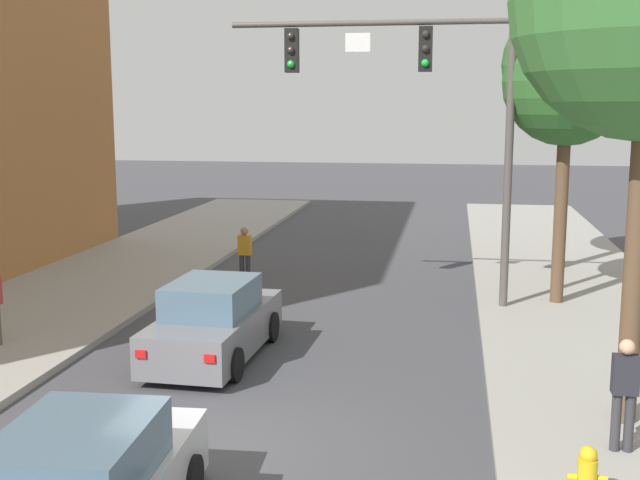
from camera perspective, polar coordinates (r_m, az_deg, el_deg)
ground_plane at (r=12.24m, az=-7.38°, el=-14.67°), size 120.00×120.00×0.00m
traffic_signal_mast at (r=19.65m, az=7.69°, el=10.47°), size 6.84×0.38×7.50m
car_lead_grey at (r=16.22m, az=-7.54°, el=-5.86°), size 1.95×4.30×1.60m
pedestrian_crossing_road at (r=22.70m, az=-5.37°, el=-0.90°), size 0.36×0.22×1.64m
pedestrian_sidewalk_right_walker at (r=12.24m, az=20.83°, el=-9.89°), size 0.36×0.22×1.64m
fire_hydrant at (r=10.84m, az=18.45°, el=-15.49°), size 0.48×0.24×0.72m
street_tree_second at (r=20.45m, az=17.14°, el=10.55°), size 3.07×3.07×6.95m
street_tree_third at (r=24.93m, az=17.15°, el=11.74°), size 3.76×3.76×7.91m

